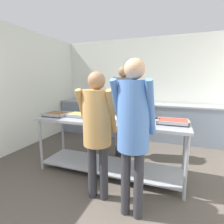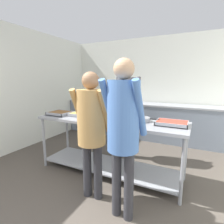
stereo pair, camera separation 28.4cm
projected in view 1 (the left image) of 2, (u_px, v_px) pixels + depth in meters
name	position (u px, v px, depth m)	size (l,w,h in m)	color
wall_rear	(140.00, 87.00, 4.93)	(4.58, 0.06, 2.65)	silver
wall_left	(15.00, 90.00, 3.71)	(0.06, 4.44, 2.65)	silver
back_counter	(137.00, 120.00, 4.74)	(4.42, 0.65, 0.93)	slate
serving_counter	(110.00, 137.00, 2.82)	(2.38, 0.71, 0.91)	gray
serving_tray_roast	(57.00, 114.00, 3.05)	(0.38, 0.33, 0.05)	gray
serving_tray_greens	(82.00, 115.00, 2.95)	(0.46, 0.28, 0.05)	gray
broccoli_bowl	(97.00, 118.00, 2.68)	(0.19, 0.19, 0.09)	silver
plate_stack	(113.00, 120.00, 2.60)	(0.27, 0.27, 0.06)	white
sauce_pan	(142.00, 118.00, 2.68)	(0.42, 0.28, 0.06)	gray
serving_tray_vegetables	(173.00, 122.00, 2.50)	(0.42, 0.32, 0.05)	gray
guest_serving_left	(133.00, 123.00, 1.82)	(0.44, 0.35, 1.74)	#2D2D33
guest_serving_right	(97.00, 123.00, 2.13)	(0.46, 0.35, 1.62)	#2D2D33
cook_behind_counter	(123.00, 102.00, 3.38)	(0.53, 0.40, 1.78)	#2D2D33
water_bottle	(103.00, 96.00, 5.09)	(0.07, 0.07, 0.29)	brown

